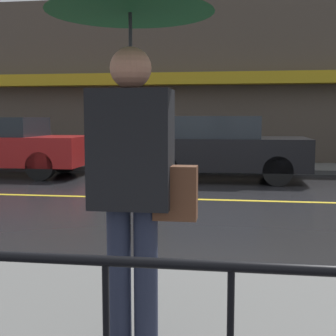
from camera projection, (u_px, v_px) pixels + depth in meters
ground_plane at (211, 200)px, 8.29m from camera, size 80.00×80.00×0.00m
sidewalk_far at (221, 167)px, 13.25m from camera, size 28.00×2.10×0.12m
lane_marking at (211, 200)px, 8.29m from camera, size 25.20×0.12×0.01m
building_storefront at (223, 81)px, 14.14m from camera, size 28.00×0.85×5.08m
pedestrian at (132, 75)px, 2.55m from camera, size 0.91×0.91×2.11m
car_red at (2, 146)px, 11.68m from camera, size 4.18×1.74×1.46m
car_black at (220, 147)px, 10.90m from camera, size 3.92×1.90×1.48m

